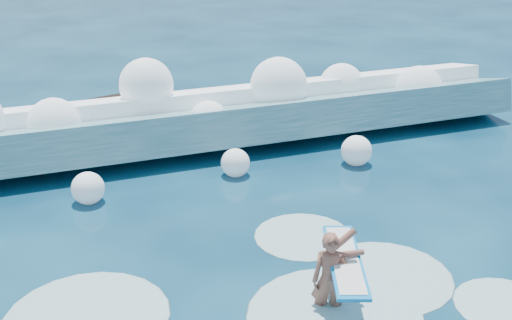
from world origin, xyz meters
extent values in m
plane|color=#07253B|center=(0.00, 0.00, 0.00)|extent=(200.00, 200.00, 0.00)
cube|color=teal|center=(0.90, 6.31, 0.48)|extent=(19.40, 2.95, 1.62)
cube|color=white|center=(0.90, 7.11, 0.97)|extent=(19.40, 1.37, 0.76)
cube|color=black|center=(-2.88, 6.56, 0.30)|extent=(1.96, 1.92, 0.86)
cube|color=black|center=(-0.18, 7.76, 0.42)|extent=(2.02, 1.78, 1.21)
imported|color=brown|center=(1.41, -1.64, 0.54)|extent=(0.70, 0.60, 1.63)
cube|color=#0C83D0|center=(1.69, -1.59, 0.82)|extent=(1.26, 2.27, 0.06)
cube|color=white|center=(1.69, -1.59, 0.83)|extent=(1.11, 2.06, 0.06)
sphere|color=white|center=(-2.20, 6.42, 0.99)|extent=(1.31, 1.31, 1.31)
sphere|color=white|center=(0.29, 7.14, 1.55)|extent=(1.46, 1.46, 1.46)
sphere|color=white|center=(1.62, 5.88, 0.82)|extent=(1.00, 1.00, 1.00)
sphere|color=white|center=(3.88, 6.59, 1.33)|extent=(1.61, 1.61, 1.61)
sphere|color=white|center=(6.09, 7.02, 1.00)|extent=(1.32, 1.32, 1.32)
sphere|color=white|center=(8.18, 6.11, 0.93)|extent=(1.38, 1.38, 1.38)
sphere|color=white|center=(-1.76, 3.74, 0.33)|extent=(0.73, 0.73, 0.73)
sphere|color=white|center=(1.72, 4.02, 0.31)|extent=(0.70, 0.70, 0.70)
sphere|color=white|center=(4.78, 3.63, 0.35)|extent=(0.77, 0.77, 0.77)
ellipsoid|color=silver|center=(1.41, -1.86, 0.00)|extent=(2.87, 2.87, 0.14)
ellipsoid|color=silver|center=(2.76, -1.12, 0.00)|extent=(2.44, 2.44, 0.12)
ellipsoid|color=silver|center=(-2.32, -0.50, 0.00)|extent=(2.68, 2.68, 0.13)
ellipsoid|color=silver|center=(2.01, 0.70, 0.00)|extent=(1.96, 1.96, 0.10)
ellipsoid|color=silver|center=(4.17, -2.61, 0.00)|extent=(1.72, 1.72, 0.09)
camera|label=1|loc=(-2.75, -9.41, 6.22)|focal=45.00mm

